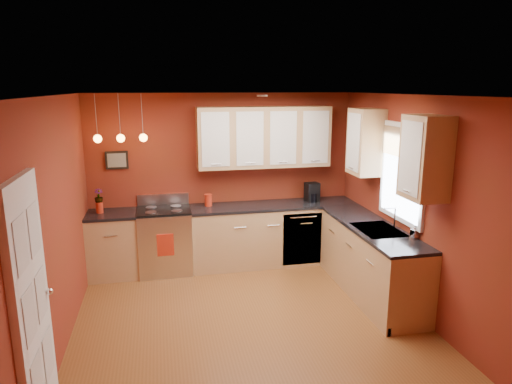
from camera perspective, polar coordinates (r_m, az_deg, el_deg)
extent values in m
plane|color=brown|center=(5.52, -0.69, -16.13)|extent=(4.20, 4.20, 0.00)
cube|color=beige|center=(4.82, -0.78, 11.98)|extent=(4.00, 4.20, 0.02)
cube|color=maroon|center=(7.03, -4.11, 1.62)|extent=(4.00, 0.02, 2.60)
cube|color=maroon|center=(3.12, 7.13, -13.57)|extent=(4.00, 0.02, 2.60)
cube|color=maroon|center=(5.03, -23.72, -4.11)|extent=(0.02, 4.20, 2.60)
cube|color=maroon|center=(5.74, 19.26, -1.71)|extent=(0.02, 4.20, 2.60)
cube|color=tan|center=(6.93, -17.35, -6.41)|extent=(0.70, 0.60, 0.90)
cube|color=tan|center=(7.10, 2.21, -5.35)|extent=(2.54, 0.60, 0.90)
cube|color=tan|center=(6.23, 14.13, -8.44)|extent=(0.60, 2.10, 0.90)
cube|color=black|center=(6.79, -17.62, -2.67)|extent=(0.70, 0.62, 0.04)
cube|color=black|center=(6.96, 2.25, -1.67)|extent=(2.54, 0.62, 0.04)
cube|color=black|center=(6.07, 14.38, -4.31)|extent=(0.62, 2.10, 0.04)
cube|color=silver|center=(6.89, -11.28, -6.08)|extent=(0.76, 0.64, 0.92)
cube|color=black|center=(6.60, -11.24, -6.75)|extent=(0.55, 0.02, 0.32)
cylinder|color=silver|center=(6.52, -11.33, -4.80)|extent=(0.60, 0.02, 0.02)
cube|color=black|center=(6.75, -11.46, -2.27)|extent=(0.76, 0.60, 0.03)
cylinder|color=gray|center=(6.62, -13.00, -2.49)|extent=(0.16, 0.16, 0.01)
cylinder|color=gray|center=(6.62, -9.89, -2.34)|extent=(0.16, 0.16, 0.01)
cylinder|color=gray|center=(6.89, -12.98, -1.87)|extent=(0.16, 0.16, 0.01)
cylinder|color=gray|center=(6.89, -9.99, -1.73)|extent=(0.16, 0.16, 0.01)
cube|color=silver|center=(7.02, -11.53, -0.88)|extent=(0.76, 0.04, 0.16)
cube|color=silver|center=(6.93, 5.79, -5.86)|extent=(0.60, 0.02, 0.80)
cube|color=gray|center=(5.95, 15.01, -4.77)|extent=(0.50, 0.70, 0.05)
cube|color=black|center=(6.09, 14.29, -4.39)|extent=(0.42, 0.30, 0.02)
cube|color=black|center=(5.81, 15.76, -5.35)|extent=(0.42, 0.30, 0.02)
cylinder|color=white|center=(6.00, 16.98, -3.09)|extent=(0.02, 0.02, 0.28)
cylinder|color=white|center=(5.94, 16.47, -1.93)|extent=(0.16, 0.02, 0.02)
cube|color=white|center=(5.90, 17.86, 2.28)|extent=(0.04, 1.02, 1.22)
cube|color=white|center=(5.90, 17.73, 2.28)|extent=(0.01, 0.90, 1.10)
cube|color=olive|center=(5.84, 17.86, 5.84)|extent=(0.02, 0.96, 0.36)
cube|color=white|center=(4.03, -26.27, -12.81)|extent=(0.06, 0.82, 2.05)
cube|color=silver|center=(3.65, -27.31, -5.83)|extent=(0.00, 0.28, 0.40)
cube|color=silver|center=(3.98, -26.01, -4.20)|extent=(0.00, 0.28, 0.40)
cube|color=silver|center=(3.85, -26.44, -13.62)|extent=(0.00, 0.28, 0.40)
cube|color=silver|center=(4.17, -25.24, -11.45)|extent=(0.00, 0.28, 0.40)
cube|color=silver|center=(4.12, -25.62, -20.51)|extent=(0.00, 0.28, 0.40)
cube|color=silver|center=(4.41, -24.52, -17.98)|extent=(0.00, 0.28, 0.40)
sphere|color=white|center=(4.32, -24.41, -11.24)|extent=(0.06, 0.06, 0.06)
cube|color=tan|center=(6.86, 1.01, 6.87)|extent=(2.00, 0.35, 0.90)
cube|color=tan|center=(5.80, 16.61, 5.19)|extent=(0.35, 1.95, 0.90)
cube|color=black|center=(6.91, -17.00, 3.83)|extent=(0.32, 0.03, 0.26)
cylinder|color=gray|center=(6.53, -19.38, 8.91)|extent=(0.01, 0.01, 0.60)
sphere|color=#FFA53F|center=(6.56, -19.18, 6.30)|extent=(0.11, 0.11, 0.11)
cylinder|color=gray|center=(6.50, -16.73, 9.08)|extent=(0.01, 0.01, 0.60)
sphere|color=#FFA53F|center=(6.53, -16.55, 6.46)|extent=(0.11, 0.11, 0.11)
cylinder|color=gray|center=(6.49, -14.05, 9.23)|extent=(0.01, 0.01, 0.60)
sphere|color=#FFA53F|center=(6.51, -13.91, 6.60)|extent=(0.11, 0.11, 0.11)
cylinder|color=#B22713|center=(6.86, -5.99, -1.07)|extent=(0.11, 0.11, 0.17)
cylinder|color=#B22713|center=(6.84, -6.01, -0.34)|extent=(0.12, 0.12, 0.02)
cylinder|color=#B22713|center=(6.82, -18.97, -1.85)|extent=(0.10, 0.10, 0.16)
imported|color=#B22713|center=(6.78, -19.07, -0.51)|extent=(0.15, 0.15, 0.21)
cube|color=black|center=(7.15, 7.01, 0.00)|extent=(0.23, 0.20, 0.29)
cylinder|color=black|center=(7.11, 7.15, -0.72)|extent=(0.13, 0.13, 0.14)
imported|color=white|center=(5.69, 19.21, -4.72)|extent=(0.09, 0.09, 0.17)
cube|color=#B22713|center=(6.56, -11.26, -6.51)|extent=(0.23, 0.02, 0.32)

